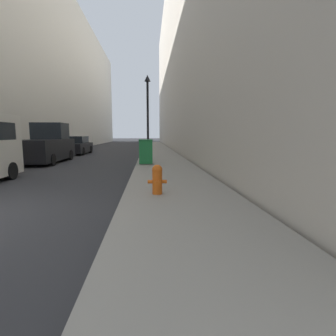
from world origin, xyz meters
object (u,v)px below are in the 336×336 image
Objects in this scene: lamppost at (148,109)px; fire_hydrant at (157,179)px; trash_bin at (146,151)px; parked_sedan_near at (76,146)px; pickup_truck at (47,146)px.

fire_hydrant is at bearing -88.58° from lamppost.
parked_sedan_near is at bearing 123.34° from trash_bin.
fire_hydrant is 0.14× the size of lamppost.
fire_hydrant is 11.49m from lamppost.
lamppost reaches higher than parked_sedan_near.
fire_hydrant is 11.27m from pickup_truck.
pickup_truck is (-5.87, 2.54, 0.17)m from trash_bin.
lamppost is at bearing 16.59° from pickup_truck.
lamppost reaches higher than pickup_truck.
fire_hydrant is at bearing -86.89° from trash_bin.
fire_hydrant is 6.84m from trash_bin.
lamppost is 6.66m from pickup_truck.
lamppost reaches higher than trash_bin.
pickup_truck is at bearing -89.57° from parked_sedan_near.
trash_bin is 0.24× the size of pickup_truck.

